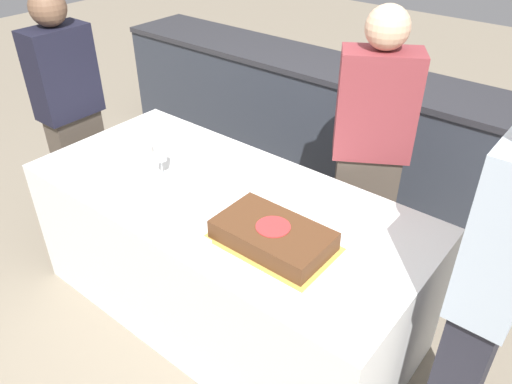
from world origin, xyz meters
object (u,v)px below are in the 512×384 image
at_px(wine_glass, 160,152).
at_px(person_seated_left, 72,118).
at_px(cake, 273,235).
at_px(person_seated_right, 488,297).
at_px(person_cutting_cake, 369,157).
at_px(plate_stack, 135,150).

xyz_separation_m(wine_glass, person_seated_left, (-0.87, 0.06, -0.10)).
height_order(cake, wine_glass, wine_glass).
height_order(person_seated_left, person_seated_right, person_seated_right).
xyz_separation_m(person_cutting_cake, person_seated_right, (0.82, -0.68, 0.04)).
height_order(plate_stack, person_cutting_cake, person_cutting_cake).
bearing_deg(plate_stack, cake, -7.02).
distance_m(cake, person_cutting_cake, 0.83).
relative_size(plate_stack, person_seated_right, 0.12).
relative_size(cake, wine_glass, 2.68).
bearing_deg(person_seated_left, person_cutting_cake, -67.40).
height_order(plate_stack, wine_glass, wine_glass).
xyz_separation_m(wine_glass, person_cutting_cake, (0.77, 0.74, -0.08)).
bearing_deg(cake, person_seated_left, 175.00).
height_order(plate_stack, person_seated_right, person_seated_right).
distance_m(plate_stack, person_seated_right, 1.86).
xyz_separation_m(cake, person_cutting_cake, (0.00, 0.83, 0.01)).
distance_m(wine_glass, person_seated_left, 0.88).
xyz_separation_m(plate_stack, person_seated_left, (-0.60, 0.02, 0.01)).
bearing_deg(cake, plate_stack, 172.98).
bearing_deg(plate_stack, person_cutting_cake, 33.82).
distance_m(wine_glass, person_cutting_cake, 1.07).
distance_m(cake, person_seated_right, 0.83).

